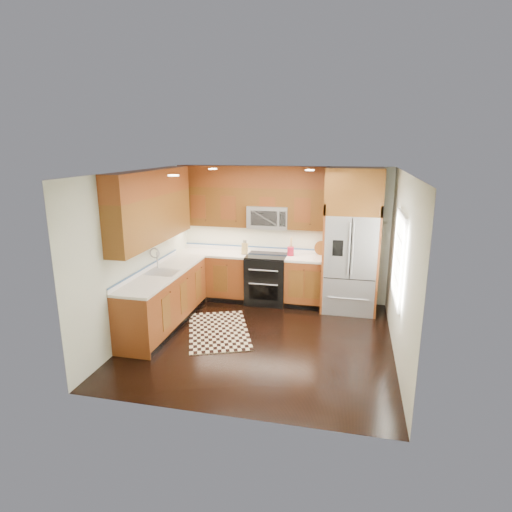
% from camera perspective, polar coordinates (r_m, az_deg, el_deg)
% --- Properties ---
extents(ground, '(4.00, 4.00, 0.00)m').
position_cam_1_polar(ground, '(6.86, 0.69, -11.12)').
color(ground, black).
rests_on(ground, ground).
extents(wall_back, '(4.00, 0.02, 2.60)m').
position_cam_1_polar(wall_back, '(8.31, 3.62, 2.95)').
color(wall_back, silver).
rests_on(wall_back, ground).
extents(wall_left, '(0.02, 4.00, 2.60)m').
position_cam_1_polar(wall_left, '(7.08, -15.31, 0.39)').
color(wall_left, silver).
rests_on(wall_left, ground).
extents(wall_right, '(0.02, 4.00, 2.60)m').
position_cam_1_polar(wall_right, '(6.31, 18.79, -1.59)').
color(wall_right, silver).
rests_on(wall_right, ground).
extents(window, '(0.04, 1.10, 1.30)m').
position_cam_1_polar(window, '(6.47, 18.50, -0.25)').
color(window, white).
rests_on(window, ground).
extents(base_cabinets, '(2.85, 3.00, 0.90)m').
position_cam_1_polar(base_cabinets, '(7.80, -6.80, -4.39)').
color(base_cabinets, brown).
rests_on(base_cabinets, ground).
extents(countertop, '(2.86, 3.01, 0.04)m').
position_cam_1_polar(countertop, '(7.72, -5.62, -0.90)').
color(countertop, beige).
rests_on(countertop, base_cabinets).
extents(upper_cabinets, '(2.85, 3.00, 1.15)m').
position_cam_1_polar(upper_cabinets, '(7.59, -6.10, 7.33)').
color(upper_cabinets, brown).
rests_on(upper_cabinets, ground).
extents(range, '(0.76, 0.67, 0.95)m').
position_cam_1_polar(range, '(8.25, 1.44, -3.08)').
color(range, black).
rests_on(range, ground).
extents(microwave, '(0.76, 0.40, 0.42)m').
position_cam_1_polar(microwave, '(8.10, 1.67, 5.25)').
color(microwave, '#B2B2B7').
rests_on(microwave, ground).
extents(refrigerator, '(0.98, 0.75, 2.60)m').
position_cam_1_polar(refrigerator, '(7.85, 12.59, 1.95)').
color(refrigerator, '#B2B2B7').
rests_on(refrigerator, ground).
extents(sink_faucet, '(0.54, 0.44, 0.37)m').
position_cam_1_polar(sink_faucet, '(7.24, -12.46, -1.65)').
color(sink_faucet, '#B2B2B7').
rests_on(sink_faucet, countertop).
extents(rug, '(1.46, 1.83, 0.01)m').
position_cam_1_polar(rug, '(7.19, -5.02, -9.85)').
color(rug, black).
rests_on(rug, ground).
extents(knife_block, '(0.10, 0.14, 0.27)m').
position_cam_1_polar(knife_block, '(8.21, -1.52, 1.04)').
color(knife_block, tan).
rests_on(knife_block, countertop).
extents(utensil_crock, '(0.15, 0.15, 0.36)m').
position_cam_1_polar(utensil_crock, '(8.10, 4.64, 0.90)').
color(utensil_crock, maroon).
rests_on(utensil_crock, countertop).
extents(cutting_board, '(0.33, 0.33, 0.02)m').
position_cam_1_polar(cutting_board, '(8.25, 8.66, 0.22)').
color(cutting_board, brown).
rests_on(cutting_board, countertop).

